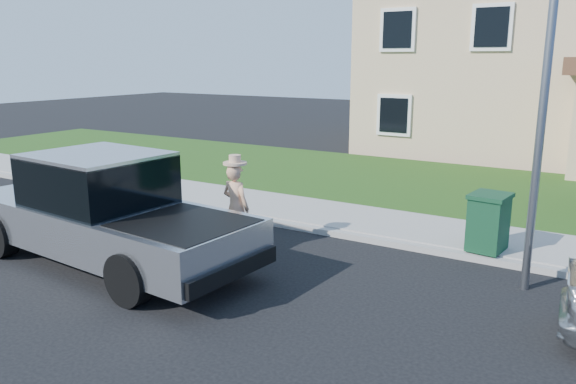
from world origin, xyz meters
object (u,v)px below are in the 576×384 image
Objects in this scene: street_lamp at (544,93)px; trash_bin at (488,222)px; pickup_truck at (105,213)px; woman at (236,206)px.

trash_bin is at bearing 116.70° from street_lamp.
street_lamp is (6.65, 2.57, 2.17)m from pickup_truck.
woman is at bearing -179.10° from street_lamp.
pickup_truck is 1.14× the size of street_lamp.
woman is (1.57, 1.78, -0.05)m from pickup_truck.
street_lamp reaches higher than woman.
street_lamp reaches higher than trash_bin.
woman is 4.69m from trash_bin.
woman is 0.34× the size of street_lamp.
pickup_truck is 3.34× the size of woman.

